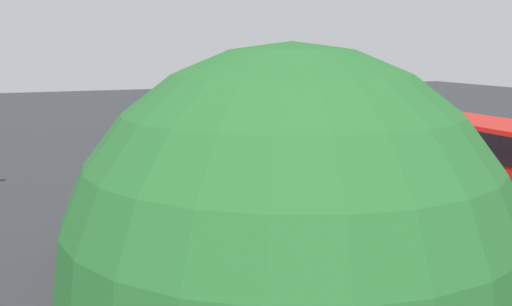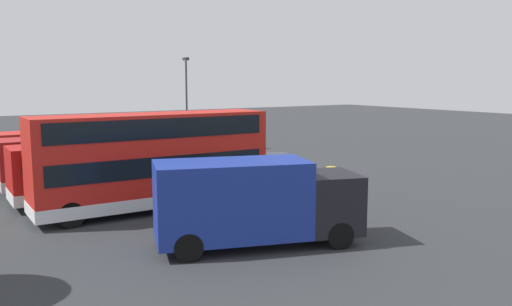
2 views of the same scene
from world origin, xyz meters
TOP-DOWN VIEW (x-y plane):
  - ground_plane at (0.00, 0.00)m, footprint 140.00×140.00m
  - bus_double_decker_near_end at (-5.25, 11.16)m, footprint 2.66×11.04m
  - bus_single_deck_second at (-1.79, 11.88)m, footprint 2.65×10.19m
  - bus_single_deck_third at (1.72, 11.23)m, footprint 2.97×11.59m
  - bus_single_deck_fourth at (5.58, 11.64)m, footprint 3.18×10.40m
  - car_hatchback_silver at (-1.03, 1.57)m, footprint 3.09×4.42m
  - waste_bin_yellow at (-4.70, -0.22)m, footprint 0.60×0.60m
  - tree_leftmost at (7.28, 23.38)m, footprint 4.43×4.43m

SIDE VIEW (x-z plane):
  - ground_plane at x=0.00m, z-range 0.00..0.00m
  - waste_bin_yellow at x=-4.70m, z-range 0.00..0.95m
  - car_hatchback_silver at x=-1.03m, z-range -0.02..1.41m
  - bus_single_deck_second at x=-1.79m, z-range 0.14..3.09m
  - bus_single_deck_fourth at x=5.58m, z-range 0.14..3.09m
  - bus_single_deck_third at x=1.72m, z-range 0.15..3.10m
  - bus_double_decker_near_end at x=-5.25m, z-range 0.17..4.72m
  - tree_leftmost at x=7.28m, z-range 1.33..8.45m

